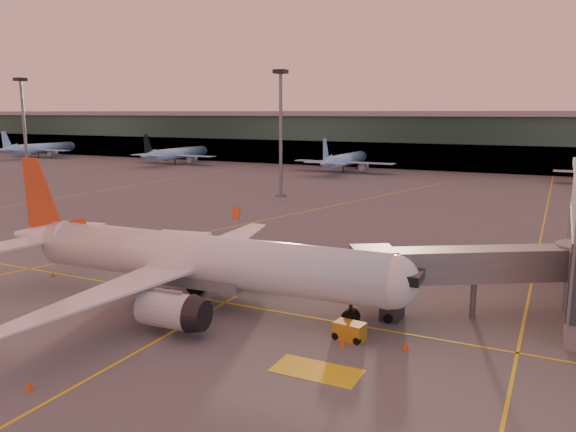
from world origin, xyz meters
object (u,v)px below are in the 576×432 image
at_px(catering_truck, 183,251).
at_px(pushback_tug, 382,286).
at_px(main_airplane, 190,260).
at_px(gpu_cart, 350,331).

bearing_deg(catering_truck, pushback_tug, -1.15).
bearing_deg(main_airplane, pushback_tug, 32.99).
distance_m(catering_truck, pushback_tug, 21.43).
bearing_deg(pushback_tug, gpu_cart, -77.87).
bearing_deg(gpu_cart, pushback_tug, 102.35).
relative_size(main_airplane, pushback_tug, 10.97).
relative_size(main_airplane, catering_truck, 6.88).
xyz_separation_m(catering_truck, pushback_tug, (21.14, 2.98, -1.80)).
xyz_separation_m(main_airplane, catering_truck, (-6.43, 7.61, -1.58)).
bearing_deg(main_airplane, gpu_cart, -7.79).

